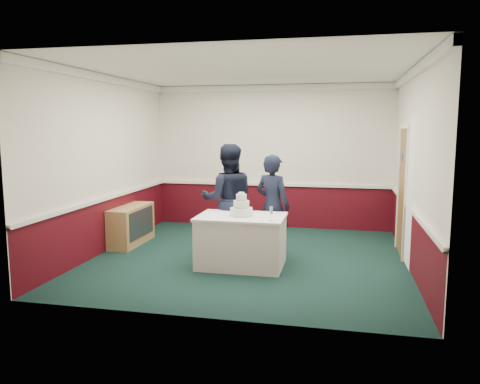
% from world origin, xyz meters
% --- Properties ---
extents(ground, '(5.00, 5.00, 0.00)m').
position_xyz_m(ground, '(0.00, 0.00, 0.00)').
color(ground, '#14312B').
rests_on(ground, ground).
extents(room_shell, '(5.00, 5.00, 3.00)m').
position_xyz_m(room_shell, '(0.08, 0.61, 1.97)').
color(room_shell, silver).
rests_on(room_shell, ground).
extents(sideboard, '(0.41, 1.20, 0.70)m').
position_xyz_m(sideboard, '(-2.28, 0.45, 0.35)').
color(sideboard, tan).
rests_on(sideboard, ground).
extents(cake_table, '(1.32, 0.92, 0.79)m').
position_xyz_m(cake_table, '(-0.03, -0.47, 0.40)').
color(cake_table, white).
rests_on(cake_table, ground).
extents(wedding_cake, '(0.35, 0.35, 0.36)m').
position_xyz_m(wedding_cake, '(-0.03, -0.47, 0.90)').
color(wedding_cake, white).
rests_on(wedding_cake, cake_table).
extents(cake_knife, '(0.02, 0.22, 0.00)m').
position_xyz_m(cake_knife, '(-0.06, -0.67, 0.79)').
color(cake_knife, silver).
rests_on(cake_knife, cake_table).
extents(champagne_flute, '(0.05, 0.05, 0.21)m').
position_xyz_m(champagne_flute, '(0.47, -0.75, 0.93)').
color(champagne_flute, silver).
rests_on(champagne_flute, cake_table).
extents(person_man, '(1.04, 0.89, 1.85)m').
position_xyz_m(person_man, '(-0.40, 0.20, 0.93)').
color(person_man, black).
rests_on(person_man, ground).
extents(person_woman, '(0.73, 0.62, 1.69)m').
position_xyz_m(person_woman, '(0.36, 0.17, 0.85)').
color(person_woman, black).
rests_on(person_woman, ground).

